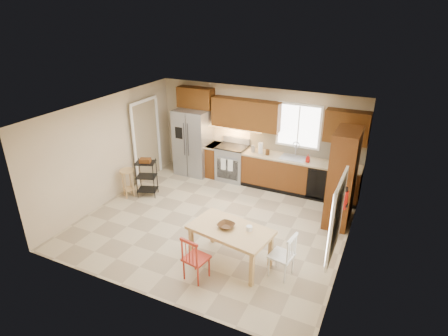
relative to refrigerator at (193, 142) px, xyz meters
name	(u,v)px	position (x,y,z in m)	size (l,w,h in m)	color
floor	(214,222)	(1.70, -2.12, -0.91)	(5.50, 5.50, 0.00)	tan
ceiling	(213,111)	(1.70, -2.12, 1.59)	(5.50, 5.00, 0.02)	silver
wall_back	(257,135)	(1.70, 0.38, 0.34)	(5.50, 0.02, 2.50)	#CCB793
wall_front	(139,231)	(1.70, -4.62, 0.34)	(5.50, 0.02, 2.50)	#CCB793
wall_left	(109,150)	(-1.05, -2.12, 0.34)	(0.02, 5.00, 2.50)	#CCB793
wall_right	(351,198)	(4.45, -2.12, 0.34)	(0.02, 5.00, 2.50)	#CCB793
refrigerator	(193,142)	(0.00, 0.00, 0.00)	(0.92, 0.75, 1.82)	gray
range_stove	(232,163)	(1.15, 0.06, -0.45)	(0.76, 0.63, 0.92)	gray
base_cabinet_narrow	(214,160)	(0.60, 0.08, -0.46)	(0.30, 0.60, 0.90)	#572E10
base_cabinet_run	(299,176)	(2.99, 0.08, -0.46)	(2.92, 0.60, 0.90)	#572E10
dishwasher	(319,185)	(3.55, -0.22, -0.46)	(0.60, 0.02, 0.78)	black
backsplash	(305,145)	(2.99, 0.36, 0.27)	(2.92, 0.03, 0.55)	beige
upper_over_fridge	(196,98)	(0.00, 0.20, 1.19)	(1.00, 0.35, 0.55)	#532C0D
upper_left_block	(246,114)	(1.45, 0.20, 0.92)	(1.80, 0.35, 0.75)	#532C0D
upper_right_block	(347,127)	(3.95, 0.20, 0.92)	(1.00, 0.35, 0.75)	#532C0D
window_back	(299,126)	(2.80, 0.35, 0.74)	(1.12, 0.04, 1.12)	white
sink	(293,159)	(2.80, 0.08, -0.05)	(0.62, 0.46, 0.16)	gray
undercab_glow	(234,128)	(1.15, 0.17, 0.52)	(1.60, 0.30, 0.01)	#FFBF66
soap_bottle	(308,158)	(3.18, -0.02, 0.09)	(0.09, 0.09, 0.19)	#AF120C
paper_towel	(261,148)	(1.95, 0.03, 0.13)	(0.12, 0.12, 0.28)	white
canister_steel	(253,149)	(1.75, 0.03, 0.08)	(0.11, 0.11, 0.18)	gray
canister_wood	(267,152)	(2.15, 0.00, 0.06)	(0.10, 0.10, 0.14)	#4D2D14
pantry	(342,178)	(4.13, -0.93, 0.14)	(0.50, 0.95, 2.10)	#572E10
fire_extinguisher	(344,200)	(4.33, -1.98, 0.19)	(0.12, 0.12, 0.36)	#AF120C
window_right	(337,218)	(4.38, -3.27, 0.54)	(0.04, 1.02, 1.32)	white
doorway	(146,141)	(-0.97, -0.82, 0.14)	(0.04, 0.95, 2.10)	#8C7A59
dining_table	(230,246)	(2.60, -3.23, -0.55)	(1.46, 0.82, 0.71)	tan
chair_red	(196,257)	(2.25, -3.88, -0.48)	(0.40, 0.40, 0.86)	#A22818
chair_white	(282,255)	(3.55, -3.18, -0.48)	(0.40, 0.40, 0.86)	white
table_bowl	(226,228)	(2.51, -3.23, -0.19)	(0.30, 0.30, 0.07)	#4D2D14
table_jar	(249,229)	(2.92, -3.13, -0.16)	(0.10, 0.10, 0.12)	white
bar_stool	(128,183)	(-0.75, -1.96, -0.55)	(0.35, 0.35, 0.71)	tan
utility_cart	(147,178)	(-0.36, -1.71, -0.44)	(0.47, 0.36, 0.93)	black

